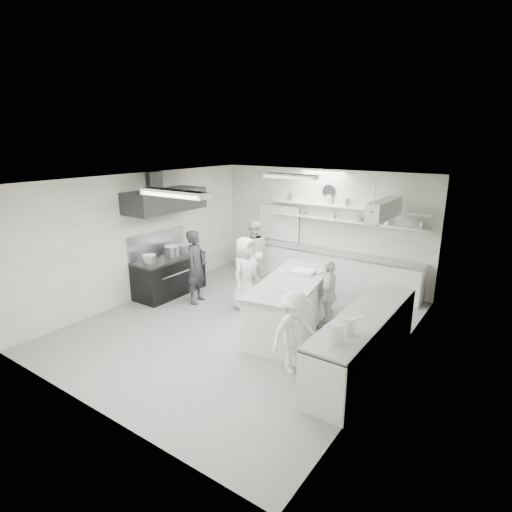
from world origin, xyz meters
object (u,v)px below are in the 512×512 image
Objects in this scene: stove at (169,276)px; cook_back at (253,251)px; right_counter at (364,342)px; cook_stove at (196,267)px; prep_island at (291,305)px; back_counter at (325,268)px.

cook_back is (1.19, 1.94, 0.39)m from stove.
cook_stove reaches higher than right_counter.
cook_stove is (0.95, -0.03, 0.42)m from stove.
cook_back is (0.24, 1.97, -0.03)m from cook_stove.
stove is 3.48m from prep_island.
cook_back is at bearing 148.00° from right_counter.
back_counter is at bearing 171.08° from cook_back.
cook_back is at bearing 58.36° from stove.
stove is 0.36× the size of back_counter.
back_counter is at bearing 124.65° from right_counter.
cook_stove reaches higher than stove.
right_counter is at bearing -111.57° from cook_stove.
back_counter is 4.13m from right_counter.
prep_island is at bearing 160.06° from right_counter.
back_counter is 1.95m from cook_back.
cook_back is (-2.28, 1.89, 0.35)m from prep_island.
right_counter reaches higher than stove.
stove is 2.31m from cook_back.
stove is at bearing -136.01° from back_counter.
prep_island is at bearing 0.71° from stove.
stove is 1.04m from cook_stove.
right_counter is 4.36m from cook_stove.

